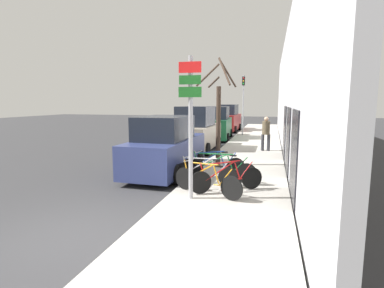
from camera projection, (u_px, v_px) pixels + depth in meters
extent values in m
plane|color=#333335|center=(202.00, 150.00, 16.47)|extent=(80.00, 80.00, 0.00)
cube|color=#ADA89E|center=(254.00, 144.00, 18.47)|extent=(3.20, 32.00, 0.15)
cube|color=#BCBCC1|center=(285.00, 92.00, 17.58)|extent=(0.20, 32.00, 6.50)
cube|color=black|center=(294.00, 155.00, 7.70)|extent=(0.03, 2.13, 2.32)
cube|color=black|center=(288.00, 140.00, 10.77)|extent=(0.03, 2.13, 2.32)
cube|color=black|center=(284.00, 131.00, 13.83)|extent=(0.03, 2.13, 2.32)
cylinder|color=#939399|center=(191.00, 129.00, 7.60)|extent=(0.11, 0.11, 3.63)
cube|color=red|center=(190.00, 67.00, 7.32)|extent=(0.57, 0.02, 0.27)
cube|color=#19591E|center=(190.00, 80.00, 7.36)|extent=(0.56, 0.02, 0.22)
cube|color=#19591E|center=(190.00, 92.00, 7.40)|extent=(0.59, 0.02, 0.26)
cylinder|color=black|center=(185.00, 179.00, 8.58)|extent=(0.60, 0.29, 0.64)
cylinder|color=black|center=(232.00, 188.00, 7.62)|extent=(0.60, 0.29, 0.64)
cylinder|color=orange|center=(201.00, 171.00, 8.18)|extent=(0.82, 0.38, 0.53)
cylinder|color=orange|center=(203.00, 164.00, 8.10)|extent=(0.95, 0.44, 0.08)
cylinder|color=orange|center=(216.00, 175.00, 7.87)|extent=(0.19, 0.11, 0.46)
cylinder|color=orange|center=(222.00, 186.00, 7.78)|extent=(0.51, 0.25, 0.08)
cylinder|color=orange|center=(225.00, 178.00, 7.70)|extent=(0.39, 0.19, 0.52)
cylinder|color=orange|center=(187.00, 170.00, 8.49)|extent=(0.18, 0.10, 0.56)
cube|color=black|center=(219.00, 166.00, 7.78)|extent=(0.22, 0.15, 0.04)
cylinder|color=#99999E|center=(189.00, 160.00, 8.41)|extent=(0.20, 0.41, 0.02)
cylinder|color=black|center=(200.00, 183.00, 8.17)|extent=(0.55, 0.37, 0.63)
cylinder|color=black|center=(252.00, 178.00, 8.63)|extent=(0.55, 0.37, 0.63)
cylinder|color=red|center=(220.00, 171.00, 8.31)|extent=(0.77, 0.50, 0.52)
cylinder|color=red|center=(223.00, 163.00, 8.30)|extent=(0.88, 0.58, 0.08)
cylinder|color=red|center=(237.00, 170.00, 8.46)|extent=(0.18, 0.13, 0.46)
cylinder|color=red|center=(243.00, 178.00, 8.55)|extent=(0.48, 0.32, 0.08)
cylinder|color=red|center=(246.00, 170.00, 8.54)|extent=(0.37, 0.25, 0.51)
cylinder|color=red|center=(203.00, 173.00, 8.16)|extent=(0.18, 0.13, 0.55)
cube|color=black|center=(240.00, 162.00, 8.45)|extent=(0.21, 0.17, 0.04)
cylinder|color=#99999E|center=(206.00, 163.00, 8.14)|extent=(0.25, 0.39, 0.02)
cylinder|color=black|center=(183.00, 172.00, 9.39)|extent=(0.61, 0.14, 0.61)
cylinder|color=black|center=(228.00, 177.00, 8.79)|extent=(0.61, 0.14, 0.61)
cylinder|color=#B7B7BC|center=(200.00, 165.00, 9.12)|extent=(0.82, 0.17, 0.51)
cylinder|color=#B7B7BC|center=(202.00, 158.00, 9.06)|extent=(0.95, 0.19, 0.08)
cylinder|color=#B7B7BC|center=(214.00, 167.00, 8.93)|extent=(0.18, 0.07, 0.44)
cylinder|color=#B7B7BC|center=(220.00, 176.00, 8.89)|extent=(0.52, 0.11, 0.07)
cylinder|color=#B7B7BC|center=(222.00, 169.00, 8.83)|extent=(0.39, 0.09, 0.49)
cylinder|color=#B7B7BC|center=(185.00, 165.00, 9.32)|extent=(0.18, 0.06, 0.53)
cube|color=black|center=(217.00, 160.00, 8.87)|extent=(0.21, 0.11, 0.04)
cylinder|color=#99999E|center=(188.00, 157.00, 9.26)|extent=(0.10, 0.44, 0.02)
cylinder|color=black|center=(194.00, 168.00, 9.88)|extent=(0.66, 0.16, 0.66)
cylinder|color=black|center=(247.00, 174.00, 9.09)|extent=(0.66, 0.16, 0.66)
cylinder|color=#197233|center=(213.00, 161.00, 9.54)|extent=(0.99, 0.23, 0.54)
cylinder|color=#197233|center=(216.00, 154.00, 9.47)|extent=(1.15, 0.26, 0.09)
cylinder|color=#197233|center=(230.00, 163.00, 9.29)|extent=(0.22, 0.08, 0.48)
cylinder|color=#197233|center=(237.00, 172.00, 9.23)|extent=(0.62, 0.15, 0.08)
cylinder|color=#197233|center=(240.00, 165.00, 9.16)|extent=(0.47, 0.12, 0.53)
cylinder|color=#197233|center=(197.00, 160.00, 9.80)|extent=(0.21, 0.07, 0.57)
cube|color=black|center=(233.00, 156.00, 9.22)|extent=(0.21, 0.12, 0.04)
cylinder|color=#99999E|center=(199.00, 152.00, 9.72)|extent=(0.11, 0.44, 0.02)
cylinder|color=black|center=(190.00, 168.00, 9.98)|extent=(0.62, 0.24, 0.64)
cylinder|color=black|center=(235.00, 167.00, 10.08)|extent=(0.62, 0.24, 0.64)
cylinder|color=#1E4799|center=(208.00, 159.00, 9.97)|extent=(0.82, 0.32, 0.53)
cylinder|color=#1E4799|center=(210.00, 152.00, 9.95)|extent=(0.95, 0.36, 0.08)
cylinder|color=#1E4799|center=(222.00, 159.00, 10.01)|extent=(0.19, 0.10, 0.46)
cylinder|color=#1E4799|center=(228.00, 167.00, 10.06)|extent=(0.52, 0.20, 0.08)
cylinder|color=#1E4799|center=(230.00, 160.00, 10.04)|extent=(0.39, 0.16, 0.52)
cylinder|color=#1E4799|center=(193.00, 160.00, 9.94)|extent=(0.18, 0.09, 0.56)
cube|color=black|center=(225.00, 152.00, 9.98)|extent=(0.22, 0.14, 0.04)
cylinder|color=#99999E|center=(195.00, 152.00, 9.91)|extent=(0.17, 0.42, 0.02)
cube|color=navy|center=(166.00, 154.00, 11.12)|extent=(1.88, 4.57, 1.12)
cube|color=black|center=(164.00, 128.00, 10.81)|extent=(1.65, 2.39, 0.84)
cylinder|color=black|center=(159.00, 157.00, 12.76)|extent=(0.23, 0.68, 0.68)
cylinder|color=black|center=(199.00, 159.00, 12.27)|extent=(0.23, 0.68, 0.68)
cylinder|color=black|center=(127.00, 171.00, 10.09)|extent=(0.23, 0.68, 0.68)
cylinder|color=black|center=(177.00, 175.00, 9.59)|extent=(0.23, 0.68, 0.68)
cube|color=gray|center=(197.00, 136.00, 16.34)|extent=(1.91, 4.59, 1.20)
cube|color=black|center=(196.00, 116.00, 16.01)|extent=(1.69, 2.40, 1.03)
cylinder|color=black|center=(188.00, 141.00, 18.00)|extent=(0.23, 0.65, 0.65)
cylinder|color=black|center=(218.00, 142.00, 17.50)|extent=(0.23, 0.65, 0.65)
cylinder|color=black|center=(172.00, 148.00, 15.31)|extent=(0.23, 0.65, 0.65)
cylinder|color=black|center=(207.00, 149.00, 14.81)|extent=(0.23, 0.65, 0.65)
cube|color=#144728|center=(217.00, 128.00, 21.39)|extent=(2.01, 4.80, 1.29)
cube|color=black|center=(217.00, 113.00, 21.06)|extent=(1.71, 2.53, 0.87)
cylinder|color=black|center=(208.00, 133.00, 23.06)|extent=(0.25, 0.62, 0.61)
cylinder|color=black|center=(231.00, 133.00, 22.70)|extent=(0.25, 0.62, 0.61)
cylinder|color=black|center=(201.00, 137.00, 20.22)|extent=(0.25, 0.62, 0.61)
cylinder|color=black|center=(227.00, 138.00, 19.87)|extent=(0.25, 0.62, 0.61)
cube|color=maroon|center=(228.00, 122.00, 27.14)|extent=(1.88, 4.52, 1.35)
cube|color=black|center=(228.00, 110.00, 26.82)|extent=(1.64, 2.37, 0.90)
cylinder|color=black|center=(222.00, 126.00, 28.78)|extent=(0.24, 0.62, 0.61)
cylinder|color=black|center=(240.00, 127.00, 28.28)|extent=(0.24, 0.62, 0.61)
cylinder|color=black|center=(215.00, 129.00, 26.16)|extent=(0.24, 0.62, 0.61)
cylinder|color=black|center=(235.00, 129.00, 25.66)|extent=(0.24, 0.62, 0.61)
cylinder|color=#333338|center=(269.00, 143.00, 15.41)|extent=(0.16, 0.16, 0.85)
cylinder|color=#333338|center=(263.00, 142.00, 15.45)|extent=(0.16, 0.16, 0.85)
cylinder|color=brown|center=(266.00, 128.00, 15.32)|extent=(0.39, 0.39, 0.67)
sphere|color=tan|center=(266.00, 119.00, 15.26)|extent=(0.23, 0.23, 0.23)
cylinder|color=#3D2D23|center=(218.00, 126.00, 11.80)|extent=(0.18, 0.18, 3.10)
cylinder|color=#3D2D23|center=(208.00, 75.00, 11.35)|extent=(0.83, 0.65, 0.89)
cylinder|color=#3D2D23|center=(228.00, 73.00, 11.72)|extent=(0.67, 0.68, 1.09)
cylinder|color=#3D2D23|center=(214.00, 82.00, 11.87)|extent=(0.58, 0.59, 0.41)
cylinder|color=#3D2D23|center=(224.00, 71.00, 10.99)|extent=(0.65, 1.01, 1.12)
cylinder|color=#939399|center=(243.00, 105.00, 22.62)|extent=(0.10, 0.10, 4.50)
cube|color=black|center=(244.00, 81.00, 22.27)|extent=(0.20, 0.16, 0.64)
sphere|color=red|center=(244.00, 78.00, 22.16)|extent=(0.11, 0.11, 0.11)
sphere|color=orange|center=(243.00, 81.00, 22.18)|extent=(0.11, 0.11, 0.11)
sphere|color=green|center=(243.00, 84.00, 22.21)|extent=(0.11, 0.11, 0.11)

